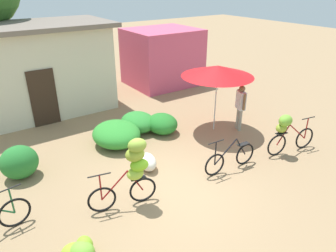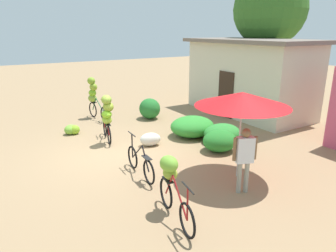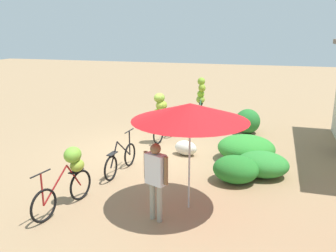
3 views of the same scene
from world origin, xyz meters
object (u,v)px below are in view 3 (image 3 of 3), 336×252
at_px(person_vendor, 156,174).
at_px(market_umbrella, 190,112).
at_px(bicycle_leftmost, 201,97).
at_px(bicycle_near_pile, 161,113).
at_px(bicycle_by_shop, 70,172).
at_px(banana_pile_on_ground, 155,124).
at_px(produce_sack, 186,148).
at_px(bicycle_center_loaded, 121,160).

bearing_deg(person_vendor, market_umbrella, 144.17).
height_order(bicycle_leftmost, person_vendor, bicycle_leftmost).
distance_m(bicycle_leftmost, bicycle_near_pile, 3.33).
bearing_deg(bicycle_near_pile, bicycle_by_shop, -5.60).
xyz_separation_m(bicycle_leftmost, banana_pile_on_ground, (1.66, -1.44, -0.84)).
relative_size(bicycle_near_pile, bicycle_by_shop, 0.96).
height_order(market_umbrella, bicycle_by_shop, market_umbrella).
relative_size(market_umbrella, person_vendor, 1.49).
bearing_deg(produce_sack, market_umbrella, 15.16).
bearing_deg(banana_pile_on_ground, produce_sack, 35.75).
bearing_deg(bicycle_leftmost, bicycle_center_loaded, -7.98).
bearing_deg(produce_sack, person_vendor, 5.45).
xyz_separation_m(bicycle_near_pile, produce_sack, (1.00, 1.09, -0.79)).
bearing_deg(produce_sack, bicycle_near_pile, -132.62).
xyz_separation_m(bicycle_center_loaded, person_vendor, (2.05, 1.66, 0.61)).
bearing_deg(banana_pile_on_ground, bicycle_near_pile, 26.18).
bearing_deg(person_vendor, bicycle_by_shop, -92.16).
distance_m(bicycle_center_loaded, bicycle_by_shop, 2.04).
relative_size(market_umbrella, bicycle_near_pile, 1.40).
xyz_separation_m(banana_pile_on_ground, person_vendor, (6.49, 2.25, 0.80)).
height_order(bicycle_leftmost, bicycle_by_shop, bicycle_leftmost).
bearing_deg(person_vendor, bicycle_center_loaded, -140.99).
relative_size(market_umbrella, banana_pile_on_ground, 3.33).
bearing_deg(market_umbrella, person_vendor, -35.83).
height_order(bicycle_center_loaded, person_vendor, person_vendor).
relative_size(banana_pile_on_ground, produce_sack, 1.01).
distance_m(market_umbrella, produce_sack, 3.80).
xyz_separation_m(market_umbrella, person_vendor, (0.69, -0.50, -1.11)).
xyz_separation_m(banana_pile_on_ground, produce_sack, (2.61, 1.88, 0.06)).
xyz_separation_m(bicycle_center_loaded, bicycle_by_shop, (1.98, -0.27, 0.41)).
distance_m(bicycle_near_pile, bicycle_by_shop, 4.84).
height_order(bicycle_leftmost, bicycle_near_pile, bicycle_leftmost).
distance_m(bicycle_near_pile, person_vendor, 5.10).
bearing_deg(bicycle_by_shop, bicycle_leftmost, 172.10).
height_order(bicycle_by_shop, produce_sack, bicycle_by_shop).
distance_m(bicycle_by_shop, person_vendor, 1.94).
relative_size(banana_pile_on_ground, person_vendor, 0.45).
bearing_deg(produce_sack, banana_pile_on_ground, -144.25).
distance_m(banana_pile_on_ground, produce_sack, 3.22).
relative_size(market_umbrella, bicycle_by_shop, 1.35).
xyz_separation_m(market_umbrella, bicycle_leftmost, (-7.46, -1.30, -1.07)).
height_order(bicycle_near_pile, bicycle_by_shop, bicycle_near_pile).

